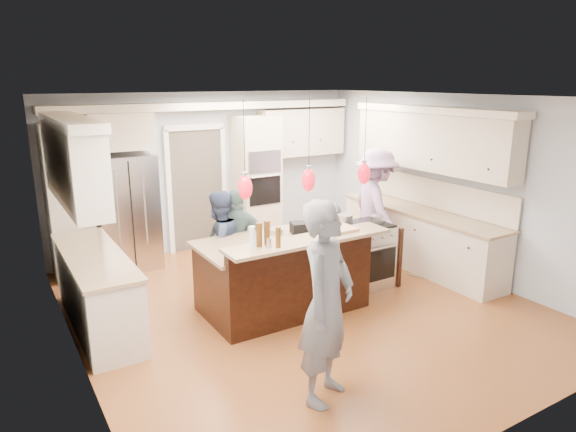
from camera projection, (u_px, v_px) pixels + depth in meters
name	position (u px, v px, depth m)	size (l,w,h in m)	color
ground_plane	(302.00, 306.00, 6.79)	(6.00, 6.00, 0.00)	#935628
room_shell	(303.00, 170.00, 6.32)	(5.54, 6.04, 2.72)	#B2BCC6
refrigerator	(126.00, 212.00, 7.96)	(0.90, 0.70, 1.80)	#B7B7BC
oven_column	(256.00, 181.00, 9.07)	(0.72, 0.69, 2.30)	beige
back_upper_cabinets	(171.00, 158.00, 8.27)	(5.30, 0.61, 2.54)	beige
right_counter_run	(423.00, 202.00, 8.00)	(0.64, 3.10, 2.51)	beige
left_cabinets	(88.00, 243.00, 5.95)	(0.64, 2.30, 2.51)	beige
kitchen_island	(283.00, 273.00, 6.60)	(2.10, 1.46, 1.12)	black
island_range	(364.00, 255.00, 7.38)	(0.82, 0.71, 0.92)	#B7B7BC
pendant_lights	(309.00, 180.00, 5.78)	(1.75, 0.15, 1.03)	black
person_bar_end	(327.00, 303.00, 4.61)	(0.69, 0.46, 1.91)	slate
person_far_left	(219.00, 245.00, 6.91)	(0.72, 0.56, 1.48)	navy
person_far_right	(238.00, 242.00, 7.05)	(0.86, 0.36, 1.47)	#466262
person_range_side	(376.00, 208.00, 8.09)	(1.21, 0.70, 1.88)	#9F7BA6
floor_rug	(441.00, 275.00, 7.82)	(0.57, 0.84, 0.01)	#8E704D
water_bottle	(252.00, 239.00, 5.47)	(0.06, 0.06, 0.27)	silver
beer_bottle_a	(259.00, 235.00, 5.61)	(0.07, 0.07, 0.27)	#4C2B0D
beer_bottle_b	(278.00, 237.00, 5.58)	(0.06, 0.06, 0.23)	#4C2B0D
beer_bottle_c	(267.00, 233.00, 5.68)	(0.07, 0.07, 0.27)	#4C2B0D
drink_can	(269.00, 243.00, 5.60)	(0.06, 0.06, 0.11)	#B7B7BC
cutting_board	(337.00, 230.00, 6.22)	(0.44, 0.31, 0.03)	tan
pot_large	(345.00, 219.00, 7.29)	(0.21, 0.21, 0.12)	#B7B7BC
pot_small	(376.00, 219.00, 7.33)	(0.20, 0.20, 0.10)	#B7B7BC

